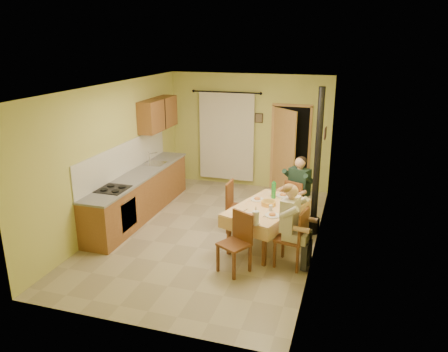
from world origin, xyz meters
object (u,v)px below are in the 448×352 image
(man_far, at_px, (298,184))
(man_right, at_px, (292,216))
(dining_table, at_px, (266,226))
(chair_left, at_px, (238,217))
(chair_near, at_px, (235,255))
(chair_far, at_px, (297,212))
(chair_right, at_px, (291,249))
(stove_flue, at_px, (316,183))

(man_far, bearing_deg, man_right, -61.80)
(dining_table, xyz_separation_m, chair_left, (-0.64, 0.44, -0.09))
(chair_near, bearing_deg, chair_far, -79.21)
(dining_table, xyz_separation_m, chair_far, (0.40, 1.05, -0.09))
(chair_right, bearing_deg, chair_left, 59.42)
(chair_right, distance_m, man_far, 1.78)
(dining_table, relative_size, chair_right, 1.82)
(chair_left, xyz_separation_m, stove_flue, (1.41, 0.35, 0.73))
(chair_right, relative_size, chair_left, 1.02)
(man_far, bearing_deg, dining_table, -87.04)
(chair_far, relative_size, chair_near, 0.97)
(dining_table, bearing_deg, chair_right, -29.92)
(chair_far, relative_size, stove_flue, 0.34)
(dining_table, bearing_deg, man_far, 87.05)
(dining_table, xyz_separation_m, chair_right, (0.55, -0.61, -0.09))
(chair_far, bearing_deg, chair_near, -84.23)
(stove_flue, bearing_deg, chair_left, -166.03)
(dining_table, height_order, man_far, man_far)
(dining_table, relative_size, stove_flue, 0.66)
(chair_far, relative_size, chair_right, 0.94)
(man_right, relative_size, stove_flue, 0.50)
(chair_near, xyz_separation_m, stove_flue, (1.05, 1.85, 0.73))
(chair_left, relative_size, man_far, 0.71)
(chair_near, xyz_separation_m, man_far, (0.70, 2.13, 0.59))
(dining_table, distance_m, chair_right, 0.82)
(chair_far, height_order, chair_near, chair_near)
(chair_left, distance_m, stove_flue, 1.62)
(chair_far, distance_m, man_right, 1.76)
(chair_right, bearing_deg, chair_far, 15.78)
(man_far, relative_size, man_right, 1.00)
(chair_right, height_order, man_far, man_far)
(chair_far, xyz_separation_m, man_far, (0.01, 0.01, 0.59))
(chair_far, relative_size, chair_left, 0.96)
(man_far, height_order, man_right, same)
(chair_left, bearing_deg, chair_near, 13.34)
(dining_table, relative_size, man_far, 1.33)
(man_right, bearing_deg, dining_table, 52.18)
(man_far, xyz_separation_m, stove_flue, (0.36, -0.28, 0.15))
(dining_table, relative_size, chair_left, 1.85)
(chair_far, relative_size, man_far, 0.69)
(chair_far, bearing_deg, stove_flue, -12.23)
(chair_near, height_order, man_far, man_far)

